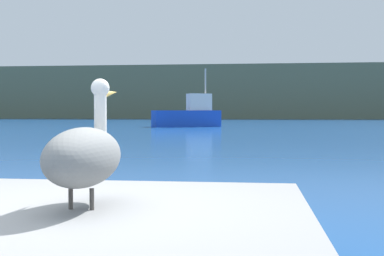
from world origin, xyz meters
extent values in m
cube|color=#5B664C|center=(0.00, 76.46, 4.07)|extent=(140.00, 10.02, 8.14)
cube|color=gray|center=(0.19, -0.05, 0.30)|extent=(2.99, 2.65, 0.60)
ellipsoid|color=gray|center=(0.19, -0.05, 0.94)|extent=(0.46, 0.95, 0.40)
cylinder|color=white|center=(0.21, 0.28, 1.18)|extent=(0.09, 0.09, 0.37)
sphere|color=white|center=(0.21, 0.28, 1.41)|extent=(0.13, 0.13, 0.13)
cone|color=gold|center=(0.22, 0.50, 1.38)|extent=(0.08, 0.33, 0.09)
cylinder|color=#4C4742|center=(0.12, -0.09, 0.67)|extent=(0.03, 0.03, 0.14)
cylinder|color=#4C4742|center=(0.26, -0.10, 0.67)|extent=(0.03, 0.03, 0.14)
cube|color=blue|center=(-3.79, 35.61, 0.63)|extent=(5.38, 3.63, 1.26)
cube|color=silver|center=(-2.85, 36.07, 1.92)|extent=(2.06, 1.74, 1.31)
cylinder|color=#B2B2B2|center=(-2.37, 36.30, 2.91)|extent=(0.12, 0.12, 3.29)
camera|label=1|loc=(1.30, -3.28, 1.24)|focal=47.30mm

